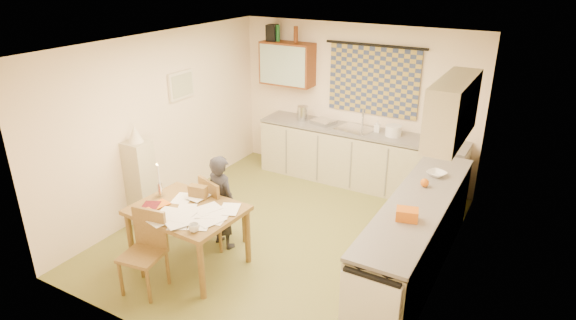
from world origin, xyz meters
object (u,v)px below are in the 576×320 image
Objects in this scene: chair_far at (223,222)px; person at (222,202)px; counter_back at (358,158)px; counter_right at (416,236)px; shelf_stand at (141,183)px; dining_table at (189,236)px; stove at (378,300)px.

person is (0.04, -0.04, 0.33)m from chair_far.
counter_right is (1.47, -1.89, -0.00)m from counter_back.
shelf_stand reaches higher than chair_far.
person reaches higher than dining_table.
counter_right is 2.33× the size of dining_table.
chair_far is at bearing 6.01° from shelf_stand.
person is at bearing 151.21° from chair_far.
person is 1.03× the size of shelf_stand.
shelf_stand is (-3.54, 0.52, 0.17)m from stove.
counter_right is 2.63m from dining_table.
dining_table is at bearing -105.70° from counter_back.
chair_far is 0.75× the size of person.
counter_back is 3.48m from stove.
shelf_stand is at bearing -128.08° from counter_back.
chair_far is at bearing -34.88° from person.
person reaches higher than counter_right.
counter_right is 3.62m from shelf_stand.
dining_table is at bearing -20.67° from shelf_stand.
dining_table is 0.59m from chair_far.
counter_back is 3.57× the size of chair_far.
person is at bearing -107.07° from counter_back.
counter_right is at bearing -150.65° from person.
chair_far reaches higher than stove.
counter_back is at bearing 114.99° from stove.
stove is (0.00, -1.27, -0.02)m from counter_right.
dining_table is 1.03× the size of person.
person is at bearing 83.92° from dining_table.
counter_back reaches higher than dining_table.
chair_far is 0.33m from person.
counter_right reaches higher than dining_table.
shelf_stand is at bearing 25.13° from chair_far.
counter_right is 2.47× the size of shelf_stand.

